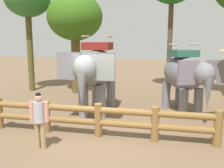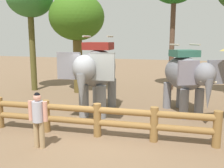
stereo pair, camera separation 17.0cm
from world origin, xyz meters
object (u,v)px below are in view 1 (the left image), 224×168
(elephant_near_left, at_px, (96,70))
(tree_far_left, at_px, (75,18))
(log_fence, at_px, (98,118))
(tourist_woman_in_black, at_px, (39,117))
(elephant_center, at_px, (185,75))

(elephant_near_left, xyz_separation_m, tree_far_left, (-2.48, 3.53, 2.33))
(log_fence, distance_m, tree_far_left, 7.64)
(log_fence, height_order, tourist_woman_in_black, tourist_woman_in_black)
(elephant_near_left, height_order, elephant_center, elephant_near_left)
(elephant_near_left, distance_m, tree_far_left, 4.90)
(elephant_near_left, relative_size, elephant_center, 1.12)
(elephant_near_left, relative_size, tourist_woman_in_black, 2.31)
(tourist_woman_in_black, bearing_deg, elephant_center, 50.65)
(elephant_near_left, bearing_deg, tourist_woman_in_black, -95.38)
(log_fence, relative_size, tree_far_left, 1.32)
(elephant_near_left, xyz_separation_m, tourist_woman_in_black, (-0.34, -3.65, -0.85))
(elephant_center, xyz_separation_m, tourist_woman_in_black, (-3.75, -4.58, -0.66))
(elephant_near_left, height_order, tree_far_left, tree_far_left)
(log_fence, xyz_separation_m, elephant_near_left, (-0.90, 2.37, 1.16))
(elephant_near_left, distance_m, tourist_woman_in_black, 3.76)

